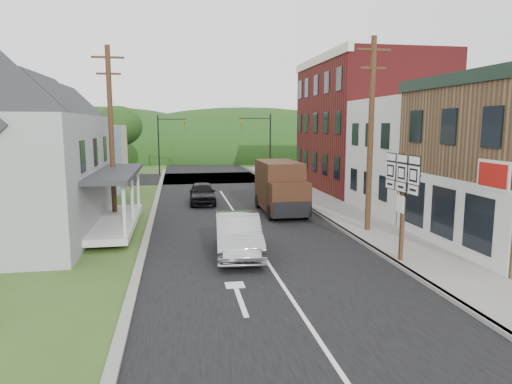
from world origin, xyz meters
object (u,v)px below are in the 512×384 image
delivery_van (281,187)px  route_sign_cluster (402,191)px  dark_sedan (202,193)px  warning_sign (403,210)px  silver_sedan (238,235)px

delivery_van → route_sign_cluster: route_sign_cluster is taller
dark_sedan → delivery_van: bearing=-41.0°
delivery_van → warning_sign: (2.29, -10.03, 0.49)m
silver_sedan → delivery_van: delivery_van is taller
silver_sedan → dark_sedan: size_ratio=1.20×
warning_sign → dark_sedan: bearing=121.3°
dark_sedan → delivery_van: 5.84m
silver_sedan → dark_sedan: silver_sedan is taller
silver_sedan → route_sign_cluster: 6.37m
warning_sign → delivery_van: bearing=109.0°
silver_sedan → dark_sedan: bearing=97.3°
delivery_van → warning_sign: 10.30m
delivery_van → warning_sign: warning_sign is taller
route_sign_cluster → warning_sign: (0.15, 0.13, -0.72)m
delivery_van → warning_sign: bearing=-77.4°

